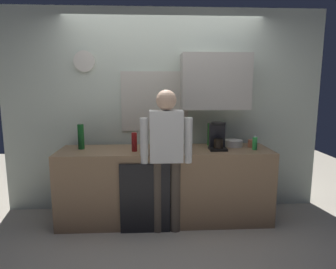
# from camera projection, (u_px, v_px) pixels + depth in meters

# --- Properties ---
(ground_plane) EXTENTS (8.00, 8.00, 0.00)m
(ground_plane) POSITION_uv_depth(u_px,v_px,m) (166.00, 230.00, 3.41)
(ground_plane) COLOR beige
(kitchen_counter) EXTENTS (2.53, 0.64, 0.89)m
(kitchen_counter) POSITION_uv_depth(u_px,v_px,m) (165.00, 185.00, 3.63)
(kitchen_counter) COLOR #937251
(kitchen_counter) RESTS_ON ground_plane
(dishwasher_panel) EXTENTS (0.56, 0.02, 0.80)m
(dishwasher_panel) POSITION_uv_depth(u_px,v_px,m) (145.00, 199.00, 3.30)
(dishwasher_panel) COLOR black
(dishwasher_panel) RESTS_ON ground_plane
(back_wall_assembly) EXTENTS (4.13, 0.42, 2.60)m
(back_wall_assembly) POSITION_uv_depth(u_px,v_px,m) (170.00, 107.00, 3.88)
(back_wall_assembly) COLOR silver
(back_wall_assembly) RESTS_ON ground_plane
(coffee_maker) EXTENTS (0.20, 0.20, 0.33)m
(coffee_maker) POSITION_uv_depth(u_px,v_px,m) (217.00, 137.00, 3.52)
(coffee_maker) COLOR black
(coffee_maker) RESTS_ON kitchen_counter
(bottle_olive_oil) EXTENTS (0.06, 0.06, 0.25)m
(bottle_olive_oil) POSITION_uv_depth(u_px,v_px,m) (152.00, 140.00, 3.46)
(bottle_olive_oil) COLOR olive
(bottle_olive_oil) RESTS_ON kitchen_counter
(bottle_dark_sauce) EXTENTS (0.06, 0.06, 0.18)m
(bottle_dark_sauce) POSITION_uv_depth(u_px,v_px,m) (171.00, 140.00, 3.64)
(bottle_dark_sauce) COLOR black
(bottle_dark_sauce) RESTS_ON kitchen_counter
(bottle_green_wine) EXTENTS (0.07, 0.07, 0.30)m
(bottle_green_wine) POSITION_uv_depth(u_px,v_px,m) (81.00, 137.00, 3.55)
(bottle_green_wine) COLOR #195923
(bottle_green_wine) RESTS_ON kitchen_counter
(bottle_clear_soda) EXTENTS (0.09, 0.09, 0.28)m
(bottle_clear_soda) POSITION_uv_depth(u_px,v_px,m) (211.00, 134.00, 3.78)
(bottle_clear_soda) COLOR #2D8C33
(bottle_clear_soda) RESTS_ON kitchen_counter
(bottle_red_vinegar) EXTENTS (0.06, 0.06, 0.22)m
(bottle_red_vinegar) POSITION_uv_depth(u_px,v_px,m) (134.00, 142.00, 3.43)
(bottle_red_vinegar) COLOR maroon
(bottle_red_vinegar) RESTS_ON kitchen_counter
(cup_terracotta_mug) EXTENTS (0.08, 0.08, 0.09)m
(cup_terracotta_mug) POSITION_uv_depth(u_px,v_px,m) (251.00, 143.00, 3.67)
(cup_terracotta_mug) COLOR #B26647
(cup_terracotta_mug) RESTS_ON kitchen_counter
(mixing_bowl) EXTENTS (0.22, 0.22, 0.08)m
(mixing_bowl) POSITION_uv_depth(u_px,v_px,m) (234.00, 143.00, 3.72)
(mixing_bowl) COLOR white
(mixing_bowl) RESTS_ON kitchen_counter
(potted_plant) EXTENTS (0.15, 0.15, 0.23)m
(potted_plant) POSITION_uv_depth(u_px,v_px,m) (176.00, 139.00, 3.47)
(potted_plant) COLOR #9E5638
(potted_plant) RESTS_ON kitchen_counter
(dish_soap) EXTENTS (0.06, 0.06, 0.18)m
(dish_soap) POSITION_uv_depth(u_px,v_px,m) (255.00, 143.00, 3.52)
(dish_soap) COLOR green
(dish_soap) RESTS_ON kitchen_counter
(person_at_sink) EXTENTS (0.57, 0.22, 1.60)m
(person_at_sink) POSITION_uv_depth(u_px,v_px,m) (166.00, 150.00, 3.25)
(person_at_sink) COLOR brown
(person_at_sink) RESTS_ON ground_plane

